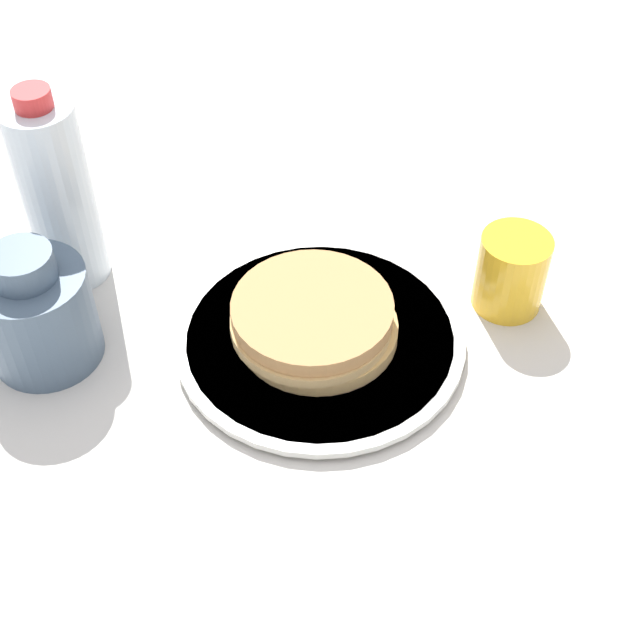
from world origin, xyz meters
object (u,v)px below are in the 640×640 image
at_px(pancake_stack, 314,320).
at_px(cream_jug, 37,313).
at_px(plate, 320,339).
at_px(water_bottle_near, 58,194).
at_px(juice_glass, 511,272).

height_order(pancake_stack, cream_jug, cream_jug).
xyz_separation_m(pancake_stack, cream_jug, (0.17, 0.19, 0.02)).
bearing_deg(cream_jug, plate, -131.18).
bearing_deg(water_bottle_near, plate, -155.90).
height_order(plate, pancake_stack, pancake_stack).
xyz_separation_m(plate, juice_glass, (-0.09, -0.18, 0.03)).
relative_size(plate, pancake_stack, 1.75).
xyz_separation_m(cream_jug, water_bottle_near, (0.08, -0.08, 0.05)).
bearing_deg(plate, cream_jug, 48.82).
height_order(cream_jug, water_bottle_near, water_bottle_near).
height_order(pancake_stack, water_bottle_near, water_bottle_near).
relative_size(cream_jug, water_bottle_near, 0.59).
bearing_deg(pancake_stack, water_bottle_near, 23.59).
height_order(juice_glass, cream_jug, cream_jug).
bearing_deg(juice_glass, pancake_stack, 62.89).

